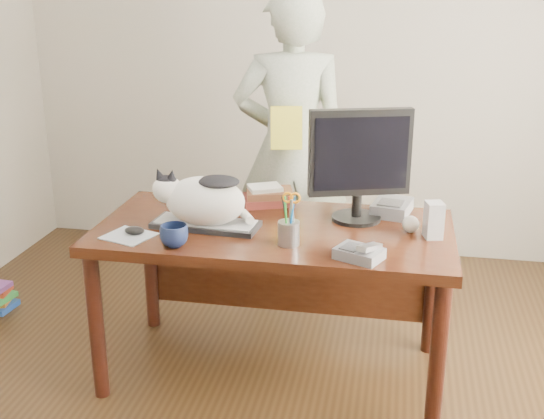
{
  "coord_description": "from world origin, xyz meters",
  "views": [
    {
      "loc": [
        0.53,
        -2.24,
        1.83
      ],
      "look_at": [
        0.0,
        0.55,
        0.85
      ],
      "focal_mm": 45.0,
      "sensor_mm": 36.0,
      "label": 1
    }
  ],
  "objects_px": {
    "phone": "(360,253)",
    "calculator": "(392,207)",
    "baseball": "(411,224)",
    "coffee_mug": "(174,236)",
    "speaker": "(434,220)",
    "monitor": "(360,159)",
    "cat": "(202,198)",
    "person": "(291,148)",
    "desk": "(277,251)",
    "mouse": "(134,231)",
    "book_stack": "(268,196)",
    "pen_cup": "(289,230)",
    "keyboard": "(206,224)"
  },
  "relations": [
    {
      "from": "phone",
      "to": "calculator",
      "type": "distance_m",
      "value": 0.59
    },
    {
      "from": "phone",
      "to": "baseball",
      "type": "xyz_separation_m",
      "value": [
        0.2,
        0.34,
        0.01
      ]
    },
    {
      "from": "coffee_mug",
      "to": "speaker",
      "type": "distance_m",
      "value": 1.11
    },
    {
      "from": "coffee_mug",
      "to": "monitor",
      "type": "bearing_deg",
      "value": 31.72
    },
    {
      "from": "cat",
      "to": "speaker",
      "type": "height_order",
      "value": "cat"
    },
    {
      "from": "coffee_mug",
      "to": "person",
      "type": "relative_size",
      "value": 0.07
    },
    {
      "from": "desk",
      "to": "monitor",
      "type": "height_order",
      "value": "monitor"
    },
    {
      "from": "monitor",
      "to": "calculator",
      "type": "xyz_separation_m",
      "value": [
        0.15,
        0.14,
        -0.26
      ]
    },
    {
      "from": "mouse",
      "to": "book_stack",
      "type": "bearing_deg",
      "value": 65.96
    },
    {
      "from": "cat",
      "to": "book_stack",
      "type": "distance_m",
      "value": 0.45
    },
    {
      "from": "coffee_mug",
      "to": "person",
      "type": "distance_m",
      "value": 1.23
    },
    {
      "from": "phone",
      "to": "person",
      "type": "bearing_deg",
      "value": 136.03
    },
    {
      "from": "book_stack",
      "to": "pen_cup",
      "type": "bearing_deg",
      "value": -89.33
    },
    {
      "from": "baseball",
      "to": "keyboard",
      "type": "bearing_deg",
      "value": -173.29
    },
    {
      "from": "pen_cup",
      "to": "cat",
      "type": "bearing_deg",
      "value": 161.87
    },
    {
      "from": "speaker",
      "to": "book_stack",
      "type": "distance_m",
      "value": 0.86
    },
    {
      "from": "coffee_mug",
      "to": "book_stack",
      "type": "distance_m",
      "value": 0.69
    },
    {
      "from": "coffee_mug",
      "to": "book_stack",
      "type": "xyz_separation_m",
      "value": [
        0.28,
        0.63,
        -0.01
      ]
    },
    {
      "from": "mouse",
      "to": "baseball",
      "type": "distance_m",
      "value": 1.22
    },
    {
      "from": "mouse",
      "to": "baseball",
      "type": "relative_size",
      "value": 1.37
    },
    {
      "from": "keyboard",
      "to": "coffee_mug",
      "type": "height_order",
      "value": "coffee_mug"
    },
    {
      "from": "desk",
      "to": "keyboard",
      "type": "distance_m",
      "value": 0.37
    },
    {
      "from": "desk",
      "to": "mouse",
      "type": "xyz_separation_m",
      "value": [
        -0.58,
        -0.29,
        0.17
      ]
    },
    {
      "from": "mouse",
      "to": "pen_cup",
      "type": "bearing_deg",
      "value": 19.81
    },
    {
      "from": "keyboard",
      "to": "monitor",
      "type": "relative_size",
      "value": 0.94
    },
    {
      "from": "cat",
      "to": "person",
      "type": "bearing_deg",
      "value": 79.7
    },
    {
      "from": "coffee_mug",
      "to": "book_stack",
      "type": "relative_size",
      "value": 0.41
    },
    {
      "from": "calculator",
      "to": "person",
      "type": "height_order",
      "value": "person"
    },
    {
      "from": "mouse",
      "to": "book_stack",
      "type": "relative_size",
      "value": 0.35
    },
    {
      "from": "keyboard",
      "to": "cat",
      "type": "relative_size",
      "value": 1.04
    },
    {
      "from": "keyboard",
      "to": "pen_cup",
      "type": "bearing_deg",
      "value": -14.36
    },
    {
      "from": "coffee_mug",
      "to": "cat",
      "type": "bearing_deg",
      "value": 78.33
    },
    {
      "from": "cat",
      "to": "pen_cup",
      "type": "bearing_deg",
      "value": -13.59
    },
    {
      "from": "desk",
      "to": "phone",
      "type": "xyz_separation_m",
      "value": [
        0.41,
        -0.38,
        0.17
      ]
    },
    {
      "from": "phone",
      "to": "baseball",
      "type": "height_order",
      "value": "phone"
    },
    {
      "from": "calculator",
      "to": "person",
      "type": "bearing_deg",
      "value": 145.64
    },
    {
      "from": "calculator",
      "to": "keyboard",
      "type": "bearing_deg",
      "value": -145.84
    },
    {
      "from": "keyboard",
      "to": "desk",
      "type": "bearing_deg",
      "value": 29.17
    },
    {
      "from": "pen_cup",
      "to": "person",
      "type": "height_order",
      "value": "person"
    },
    {
      "from": "keyboard",
      "to": "baseball",
      "type": "distance_m",
      "value": 0.91
    },
    {
      "from": "phone",
      "to": "person",
      "type": "distance_m",
      "value": 1.28
    },
    {
      "from": "keyboard",
      "to": "person",
      "type": "bearing_deg",
      "value": 80.55
    },
    {
      "from": "desk",
      "to": "baseball",
      "type": "bearing_deg",
      "value": -3.01
    },
    {
      "from": "keyboard",
      "to": "speaker",
      "type": "relative_size",
      "value": 3.08
    },
    {
      "from": "baseball",
      "to": "monitor",
      "type": "bearing_deg",
      "value": 157.68
    },
    {
      "from": "keyboard",
      "to": "person",
      "type": "distance_m",
      "value": 0.98
    },
    {
      "from": "cat",
      "to": "baseball",
      "type": "bearing_deg",
      "value": 11.2
    },
    {
      "from": "pen_cup",
      "to": "baseball",
      "type": "relative_size",
      "value": 3.11
    },
    {
      "from": "desk",
      "to": "person",
      "type": "distance_m",
      "value": 0.86
    },
    {
      "from": "book_stack",
      "to": "person",
      "type": "distance_m",
      "value": 0.58
    }
  ]
}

